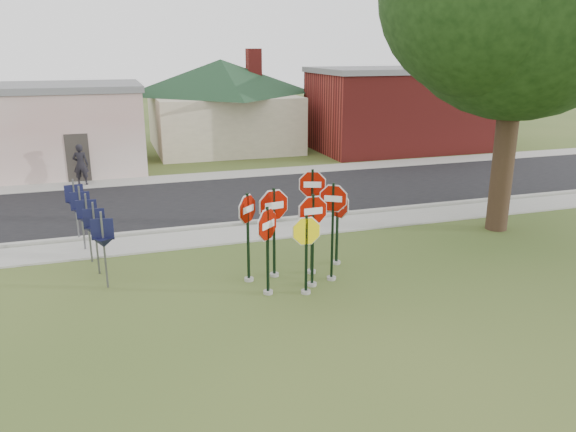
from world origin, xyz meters
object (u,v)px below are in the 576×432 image
object	(u,v)px
stop_sign_left	(268,239)
pedestrian	(81,164)
stop_sign_center	(313,228)
stop_sign_yellow	(306,246)

from	to	relation	value
stop_sign_left	pedestrian	distance (m)	14.21
stop_sign_center	stop_sign_left	distance (m)	1.22
stop_sign_yellow	pedestrian	world-z (taller)	stop_sign_yellow
stop_sign_yellow	pedestrian	xyz separation A→B (m)	(-5.55, 13.69, -0.28)
pedestrian	stop_sign_yellow	bearing A→B (deg)	122.20
stop_sign_yellow	pedestrian	bearing A→B (deg)	112.06
stop_sign_center	stop_sign_left	bearing A→B (deg)	-174.12
stop_sign_center	pedestrian	distance (m)	14.54
stop_sign_center	pedestrian	size ratio (longest dim) A/B	1.40
stop_sign_center	stop_sign_yellow	xyz separation A→B (m)	(-0.31, -0.39, -0.31)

